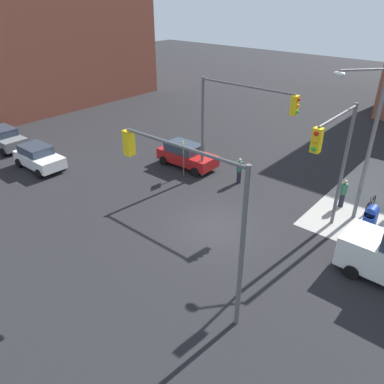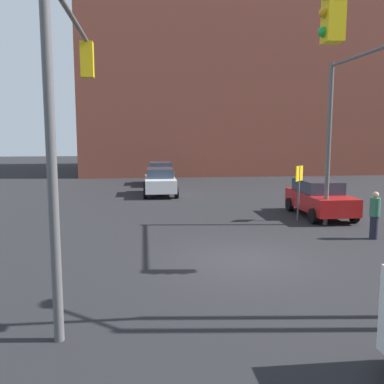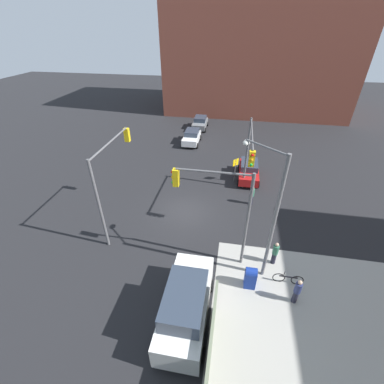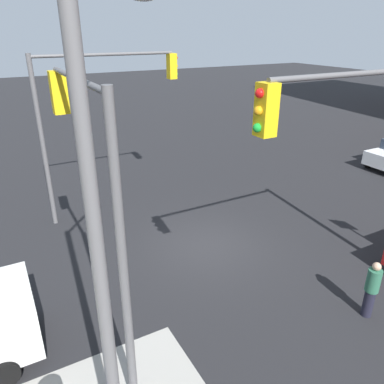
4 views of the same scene
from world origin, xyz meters
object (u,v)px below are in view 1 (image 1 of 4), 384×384
traffic_signal_nw_corner (236,114)px  bicycle_leaning_on_fence (370,204)px  sedan_white (39,157)px  hatchback_gray (5,138)px  traffic_signal_se_corner (192,196)px  coupe_red (186,155)px  mailbox_blue (370,218)px  traffic_signal_ne_corner (335,153)px  pedestrian_crossing (239,170)px  street_lamp_corner (366,137)px  pedestrian_waiting (343,193)px

traffic_signal_nw_corner → bicycle_leaning_on_fence: size_ratio=3.71×
sedan_white → bicycle_leaning_on_fence: (19.45, 9.15, -0.50)m
hatchback_gray → bicycle_leaning_on_fence: size_ratio=2.21×
traffic_signal_se_corner → bicycle_leaning_on_fence: size_ratio=3.71×
coupe_red → bicycle_leaning_on_fence: size_ratio=2.46×
mailbox_blue → hatchback_gray: (-25.51, -6.71, 0.08)m
traffic_signal_nw_corner → sedan_white: (-11.81, -6.45, -3.84)m
traffic_signal_ne_corner → traffic_signal_nw_corner: bearing=165.9°
coupe_red → mailbox_blue: bearing=0.1°
coupe_red → pedestrian_crossing: (4.30, 0.22, 0.04)m
sedan_white → pedestrian_crossing: size_ratio=2.32×
coupe_red → traffic_signal_se_corner: bearing=-47.8°
traffic_signal_ne_corner → hatchback_gray: size_ratio=1.68×
bicycle_leaning_on_fence → sedan_white: bearing=-154.8°
sedan_white → mailbox_blue: bearing=19.1°
traffic_signal_se_corner → hatchback_gray: (-21.60, 2.79, -3.81)m
traffic_signal_nw_corner → traffic_signal_ne_corner: (6.54, -1.64, -0.12)m
traffic_signal_nw_corner → pedestrian_crossing: traffic_signal_nw_corner is taller
mailbox_blue → pedestrian_crossing: pedestrian_crossing is taller
sedan_white → hatchback_gray: bearing=177.5°
street_lamp_corner → pedestrian_waiting: street_lamp_corner is taller
traffic_signal_nw_corner → mailbox_blue: traffic_signal_nw_corner is taller
traffic_signal_nw_corner → pedestrian_waiting: 7.57m
traffic_signal_ne_corner → street_lamp_corner: (0.46, 2.65, 0.14)m
coupe_red → hatchback_gray: (-13.01, -6.69, -0.00)m
pedestrian_crossing → pedestrian_waiting: 6.33m
traffic_signal_se_corner → traffic_signal_ne_corner: (2.21, 7.36, -0.08)m
traffic_signal_ne_corner → pedestrian_crossing: 7.83m
traffic_signal_nw_corner → traffic_signal_se_corner: size_ratio=1.00×
traffic_signal_se_corner → bicycle_leaning_on_fence: 12.89m
pedestrian_waiting → traffic_signal_ne_corner: bearing=175.6°
pedestrian_crossing → sedan_white: bearing=-164.0°
traffic_signal_nw_corner → street_lamp_corner: 7.07m
sedan_white → traffic_signal_nw_corner: bearing=28.6°
bicycle_leaning_on_fence → traffic_signal_se_corner: bearing=-105.8°
traffic_signal_se_corner → traffic_signal_nw_corner: bearing=115.7°
pedestrian_crossing → bicycle_leaning_on_fence: pedestrian_crossing is taller
traffic_signal_se_corner → bicycle_leaning_on_fence: bearing=74.2°
hatchback_gray → bicycle_leaning_on_fence: hatchback_gray is taller
traffic_signal_ne_corner → pedestrian_crossing: (-6.50, 2.34, -3.68)m
mailbox_blue → coupe_red: 12.50m
street_lamp_corner → coupe_red: (-11.26, -0.54, -3.86)m
traffic_signal_ne_corner → coupe_red: size_ratio=1.51×
traffic_signal_nw_corner → sedan_white: bearing=-151.4°
mailbox_blue → bicycle_leaning_on_fence: size_ratio=0.82×
traffic_signal_ne_corner → street_lamp_corner: 2.70m
hatchback_gray → bicycle_leaning_on_fence: bearing=19.7°
traffic_signal_nw_corner → hatchback_gray: size_ratio=1.68×
hatchback_gray → pedestrian_crossing: (17.31, 6.91, 0.04)m
coupe_red → street_lamp_corner: bearing=2.7°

